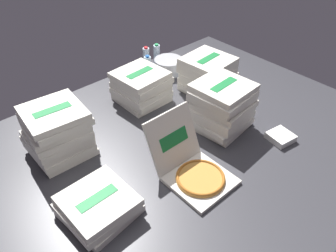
% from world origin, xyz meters
% --- Properties ---
extents(ground_plane, '(3.20, 2.40, 0.02)m').
position_xyz_m(ground_plane, '(0.00, 0.00, -0.01)').
color(ground_plane, '#38383D').
extents(open_pizza_box, '(0.39, 0.55, 0.39)m').
position_xyz_m(open_pizza_box, '(-0.17, -0.28, 0.08)').
color(open_pizza_box, silver).
rests_on(open_pizza_box, ground_plane).
extents(pizza_stack_left_far, '(0.45, 0.44, 0.38)m').
position_xyz_m(pizza_stack_left_far, '(0.37, -0.04, 0.19)').
color(pizza_stack_left_far, silver).
rests_on(pizza_stack_left_far, ground_plane).
extents(pizza_stack_left_mid, '(0.43, 0.43, 0.15)m').
position_xyz_m(pizza_stack_left_mid, '(-0.81, -0.13, 0.07)').
color(pizza_stack_left_mid, silver).
rests_on(pizza_stack_left_mid, ground_plane).
extents(pizza_stack_right_far, '(0.43, 0.44, 0.38)m').
position_xyz_m(pizza_stack_right_far, '(-0.72, 0.52, 0.19)').
color(pizza_stack_right_far, silver).
rests_on(pizza_stack_right_far, ground_plane).
extents(pizza_stack_center_near, '(0.43, 0.43, 0.29)m').
position_xyz_m(pizza_stack_center_near, '(0.14, 0.65, 0.14)').
color(pizza_stack_center_near, silver).
rests_on(pizza_stack_center_near, ground_plane).
extents(pizza_stack_left_near, '(0.43, 0.44, 0.33)m').
position_xyz_m(pizza_stack_left_near, '(0.68, 0.38, 0.17)').
color(pizza_stack_left_near, silver).
rests_on(pizza_stack_left_near, ground_plane).
extents(ice_bucket, '(0.28, 0.28, 0.14)m').
position_xyz_m(ice_bucket, '(0.66, 0.88, 0.07)').
color(ice_bucket, '#B7BABF').
rests_on(ice_bucket, ground_plane).
extents(water_bottle_0, '(0.07, 0.07, 0.22)m').
position_xyz_m(water_bottle_0, '(0.56, 1.11, 0.10)').
color(water_bottle_0, silver).
rests_on(water_bottle_0, ground_plane).
extents(water_bottle_1, '(0.07, 0.07, 0.22)m').
position_xyz_m(water_bottle_1, '(0.45, 0.96, 0.10)').
color(water_bottle_1, silver).
rests_on(water_bottle_1, ground_plane).
extents(water_bottle_2, '(0.07, 0.07, 0.22)m').
position_xyz_m(water_bottle_2, '(0.66, 0.59, 0.10)').
color(water_bottle_2, silver).
rests_on(water_bottle_2, ground_plane).
extents(water_bottle_3, '(0.07, 0.07, 0.22)m').
position_xyz_m(water_bottle_3, '(0.68, 1.09, 0.10)').
color(water_bottle_3, silver).
rests_on(water_bottle_3, ground_plane).
extents(napkin_pile, '(0.20, 0.20, 0.05)m').
position_xyz_m(napkin_pile, '(0.59, -0.47, 0.03)').
color(napkin_pile, white).
rests_on(napkin_pile, ground_plane).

